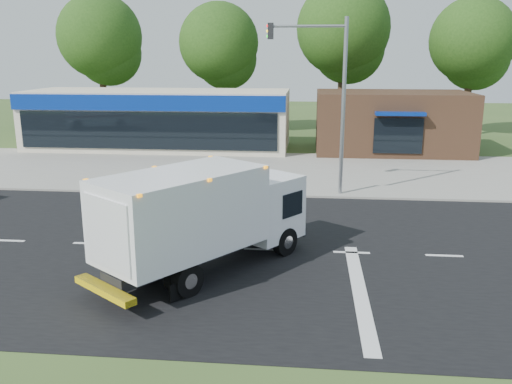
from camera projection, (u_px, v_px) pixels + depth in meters
ground at (262, 250)px, 18.27m from camera, size 120.00×120.00×0.00m
road_asphalt at (262, 250)px, 18.27m from camera, size 60.00×14.00×0.02m
sidewalk at (277, 190)px, 26.16m from camera, size 60.00×2.40×0.12m
parking_apron at (283, 167)px, 31.77m from camera, size 60.00×9.00×0.02m
lane_markings at (301, 266)px, 16.83m from camera, size 55.20×7.00×0.01m
ems_box_truck at (203, 213)px, 16.01m from camera, size 6.13×7.14×3.21m
emergency_worker at (154, 249)px, 15.73m from camera, size 0.75×0.76×1.88m
retail_strip_mall at (159, 119)px, 37.85m from camera, size 18.00×6.20×4.00m
brown_storefront at (392, 122)px, 36.38m from camera, size 10.00×6.70×4.00m
traffic_signal_pole at (329, 89)px, 24.16m from camera, size 3.51×0.25×8.00m
background_trees at (282, 42)px, 43.69m from camera, size 36.77×7.39×12.10m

